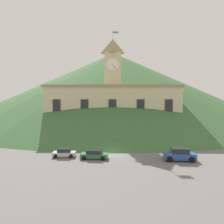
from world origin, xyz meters
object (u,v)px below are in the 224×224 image
Objects in this scene: street_lamp_far_right at (84,126)px; car_black_suv at (113,144)px; street_lamp_center at (137,126)px; car_green_wagon at (94,155)px; car_red_sedan at (153,141)px; pedestrian at (139,138)px; car_blue_van at (180,155)px; car_silver_hatch at (64,153)px.

street_lamp_far_right reaches higher than car_black_suv.
street_lamp_center is 0.91× the size of car_green_wagon.
street_lamp_far_right reaches higher than car_red_sedan.
street_lamp_far_right is at bearing 107.11° from car_green_wagon.
street_lamp_far_right reaches higher than car_green_wagon.
car_black_suv is 8.13m from pedestrian.
street_lamp_center is at bearing -117.02° from car_black_suv.
pedestrian is at bearing -66.63° from car_blue_van.
car_silver_hatch reaches higher than car_red_sedan.
car_blue_van is at bearing -46.63° from street_lamp_far_right.
car_silver_hatch is (-17.64, -11.72, 0.02)m from car_red_sedan.
street_lamp_center is 0.85× the size of car_black_suv.
car_silver_hatch is 2.10× the size of pedestrian.
car_green_wagon is at bearing -77.09° from street_lamp_far_right.
car_black_suv is at bearing 74.15° from car_green_wagon.
pedestrian reaches higher than car_green_wagon.
car_blue_van is at bearing 177.25° from pedestrian.
pedestrian is (6.04, 5.43, 0.20)m from car_black_suv.
street_lamp_far_right is at bearing 48.24° from pedestrian.
street_lamp_far_right is 12.83m from car_black_suv.
car_red_sedan is 3.31m from pedestrian.
car_blue_van is 2.78× the size of pedestrian.
car_green_wagon is at bearing -14.24° from car_silver_hatch.
street_lamp_far_right is 1.08× the size of car_silver_hatch.
street_lamp_far_right is at bearing -42.36° from car_blue_van.
street_lamp_center is 0.95× the size of car_red_sedan.
car_black_suv is (-6.18, -10.27, -2.35)m from street_lamp_center.
street_lamp_center reaches higher than street_lamp_far_right.
car_green_wagon is 2.50× the size of pedestrian.
car_black_suv is 1.27× the size of car_silver_hatch.
pedestrian is (9.10, 13.79, 0.31)m from car_green_wagon.
car_blue_van is at bearing 144.22° from car_black_suv.
car_silver_hatch is at bearing -142.98° from car_red_sedan.
car_black_suv is (-9.20, -4.48, 0.16)m from car_red_sedan.
street_lamp_far_right is 13.50m from street_lamp_center.
car_blue_van is (19.57, -2.04, 0.27)m from car_silver_hatch.
car_green_wagon is 0.90× the size of car_blue_van.
street_lamp_far_right is 17.68m from car_red_sedan.
car_blue_van reaches higher than car_green_wagon.
car_blue_van reaches higher than car_black_suv.
car_blue_van is at bearing -8.36° from car_silver_hatch.
car_red_sedan is at bearing 31.17° from car_silver_hatch.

